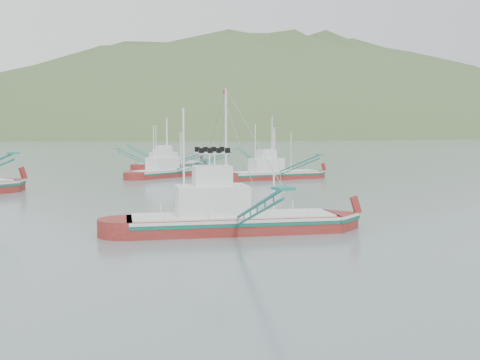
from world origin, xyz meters
name	(u,v)px	position (x,y,z in m)	size (l,w,h in m)	color
ground	(279,236)	(0.00, 0.00, 0.00)	(1200.00, 1200.00, 0.00)	slate
main_boat	(231,204)	(-2.31, 2.59, 1.93)	(14.66, 25.22, 10.39)	maroon
bg_boat_far	(169,164)	(8.75, 48.65, 1.90)	(13.15, 21.62, 9.26)	maroon
bg_boat_right	(273,170)	(20.42, 38.46, 1.28)	(12.82, 23.14, 9.36)	maroon
bg_boat_extra	(169,158)	(14.36, 65.21, 1.86)	(12.95, 21.87, 9.26)	maroon
headland_right	(281,136)	(240.00, 430.00, 0.00)	(684.00, 432.00, 306.00)	#435B2E
ridge_distant	(14,136)	(30.00, 560.00, 0.00)	(960.00, 400.00, 240.00)	slate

